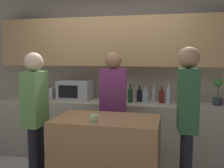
{
  "coord_description": "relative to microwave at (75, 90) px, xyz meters",
  "views": [
    {
      "loc": [
        0.91,
        -2.51,
        1.61
      ],
      "look_at": [
        0.22,
        0.47,
        1.28
      ],
      "focal_mm": 42.0,
      "sensor_mm": 36.0,
      "label": 1
    }
  ],
  "objects": [
    {
      "name": "microwave",
      "position": [
        0.0,
        0.0,
        0.0
      ],
      "size": [
        0.52,
        0.39,
        0.3
      ],
      "color": "#B7BABC",
      "rests_on": "back_counter"
    },
    {
      "name": "person_left",
      "position": [
        1.68,
        -1.14,
        -0.04
      ],
      "size": [
        0.22,
        0.35,
        1.7
      ],
      "rotation": [
        0.0,
        0.0,
        -4.64
      ],
      "color": "black",
      "rests_on": "ground_plane"
    },
    {
      "name": "bottle_4",
      "position": [
        1.37,
        -0.01,
        -0.06
      ],
      "size": [
        0.08,
        0.08,
        0.25
      ],
      "color": "maroon",
      "rests_on": "back_counter"
    },
    {
      "name": "back_wall",
      "position": [
        0.61,
        0.23,
        0.48
      ],
      "size": [
        6.4,
        0.4,
        2.7
      ],
      "color": "#B2A893",
      "rests_on": "ground_plane"
    },
    {
      "name": "cup_0",
      "position": [
        0.74,
        -1.4,
        -0.09
      ],
      "size": [
        0.08,
        0.08,
        0.08
      ],
      "color": "#B5E497",
      "rests_on": "kitchen_island"
    },
    {
      "name": "bottle_0",
      "position": [
        0.91,
        -0.09,
        -0.04
      ],
      "size": [
        0.07,
        0.07,
        0.28
      ],
      "color": "#194723",
      "rests_on": "back_counter"
    },
    {
      "name": "potted_plant",
      "position": [
        2.16,
        0.0,
        0.05
      ],
      "size": [
        0.14,
        0.14,
        0.4
      ],
      "color": "#333D4C",
      "rests_on": "back_counter"
    },
    {
      "name": "person_center",
      "position": [
        -0.03,
        -1.23,
        -0.08
      ],
      "size": [
        0.22,
        0.35,
        1.65
      ],
      "rotation": [
        0.0,
        0.0,
        -1.54
      ],
      "color": "black",
      "rests_on": "ground_plane"
    },
    {
      "name": "back_counter",
      "position": [
        0.61,
        -0.04,
        -0.6
      ],
      "size": [
        3.6,
        0.62,
        0.91
      ],
      "color": "#B7AD99",
      "rests_on": "ground_plane"
    },
    {
      "name": "bottle_5",
      "position": [
        1.47,
        -0.04,
        -0.03
      ],
      "size": [
        0.06,
        0.06,
        0.3
      ],
      "color": "silver",
      "rests_on": "back_counter"
    },
    {
      "name": "person_right",
      "position": [
        0.76,
        -0.61,
        -0.07
      ],
      "size": [
        0.36,
        0.23,
        1.66
      ],
      "rotation": [
        0.0,
        0.0,
        -3.03
      ],
      "color": "black",
      "rests_on": "ground_plane"
    },
    {
      "name": "toaster",
      "position": [
        -0.5,
        0.0,
        -0.06
      ],
      "size": [
        0.26,
        0.16,
        0.18
      ],
      "color": "silver",
      "rests_on": "back_counter"
    },
    {
      "name": "kitchen_island",
      "position": [
        0.83,
        -1.2,
        -0.59
      ],
      "size": [
        1.15,
        0.68,
        0.93
      ],
      "color": "#996B42",
      "rests_on": "ground_plane"
    },
    {
      "name": "bottle_3",
      "position": [
        1.25,
        0.07,
        -0.04
      ],
      "size": [
        0.06,
        0.06,
        0.28
      ],
      "color": "silver",
      "rests_on": "back_counter"
    },
    {
      "name": "bottle_1",
      "position": [
        1.03,
        0.04,
        -0.06
      ],
      "size": [
        0.09,
        0.09,
        0.24
      ],
      "color": "black",
      "rests_on": "back_counter"
    },
    {
      "name": "bottle_2",
      "position": [
        1.14,
        -0.1,
        -0.06
      ],
      "size": [
        0.08,
        0.08,
        0.24
      ],
      "color": "silver",
      "rests_on": "back_counter"
    }
  ]
}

